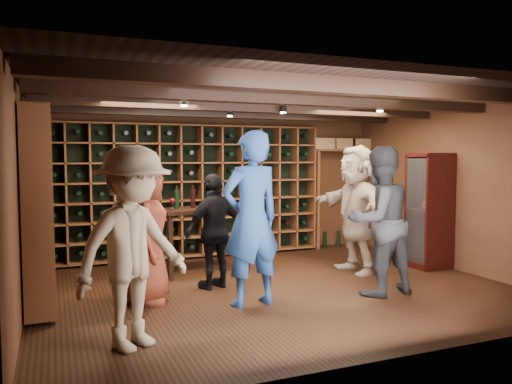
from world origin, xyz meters
name	(u,v)px	position (x,y,z in m)	size (l,w,h in m)	color
ground	(275,287)	(0.00, 0.00, 0.00)	(6.00, 6.00, 0.00)	black
room_shell	(274,103)	(0.00, 0.05, 2.42)	(6.00, 6.00, 6.00)	brown
wine_rack_back	(190,191)	(-0.52, 2.33, 1.15)	(4.65, 0.30, 2.20)	brown
wine_rack_left	(40,203)	(-2.83, 0.82, 1.15)	(0.30, 2.65, 2.20)	brown
crate_shelf	(340,165)	(2.41, 2.32, 1.57)	(1.20, 0.32, 2.07)	brown
display_cabinet	(429,213)	(2.71, 0.20, 0.86)	(0.55, 0.50, 1.75)	#340C0A
man_blue_shirt	(251,219)	(-0.57, -0.60, 1.01)	(0.74, 0.48, 2.02)	navy
man_grey_suit	(379,221)	(1.08, -0.77, 0.93)	(0.90, 0.70, 1.85)	black
guest_red_floral	(146,231)	(-1.68, -0.04, 0.85)	(0.83, 0.54, 1.69)	maroon
guest_woman_black	(215,231)	(-0.73, 0.29, 0.75)	(0.88, 0.37, 1.51)	black
guest_khaki	(133,248)	(-2.03, -1.41, 0.91)	(1.18, 0.68, 1.82)	gray
guest_beige	(356,209)	(1.50, 0.38, 0.95)	(1.76, 0.56, 1.90)	tan
tasting_table	(198,216)	(-0.69, 1.26, 0.84)	(1.39, 0.91, 1.24)	black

